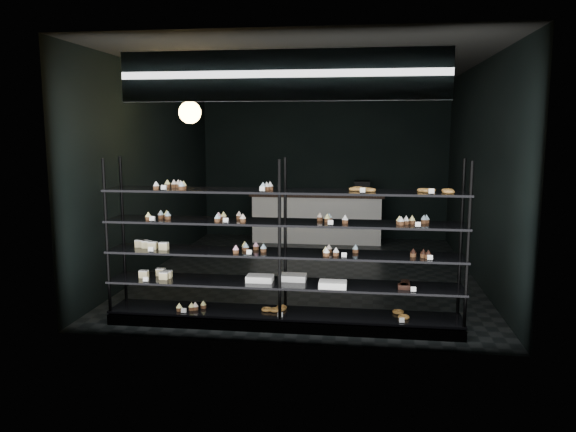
{
  "coord_description": "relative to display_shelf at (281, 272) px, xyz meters",
  "views": [
    {
      "loc": [
        0.83,
        -8.54,
        2.22
      ],
      "look_at": [
        -0.08,
        -1.9,
        1.19
      ],
      "focal_mm": 35.0,
      "sensor_mm": 36.0,
      "label": 1
    }
  ],
  "objects": [
    {
      "name": "signage",
      "position": [
        0.08,
        -0.48,
        2.12
      ],
      "size": [
        3.3,
        0.05,
        0.5
      ],
      "color": "#0C173D",
      "rests_on": "room"
    },
    {
      "name": "display_shelf",
      "position": [
        0.0,
        0.0,
        0.0
      ],
      "size": [
        4.0,
        0.5,
        1.91
      ],
      "color": "black",
      "rests_on": "room"
    },
    {
      "name": "service_counter",
      "position": [
        0.0,
        4.95,
        -0.13
      ],
      "size": [
        2.62,
        0.65,
        1.23
      ],
      "color": "white",
      "rests_on": "room"
    },
    {
      "name": "room",
      "position": [
        0.08,
        2.45,
        0.97
      ],
      "size": [
        5.01,
        6.01,
        3.2
      ],
      "color": "black",
      "rests_on": "ground"
    },
    {
      "name": "pendant_lamp",
      "position": [
        -1.42,
        1.28,
        1.82
      ],
      "size": [
        0.3,
        0.3,
        0.88
      ],
      "color": "black",
      "rests_on": "room"
    }
  ]
}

